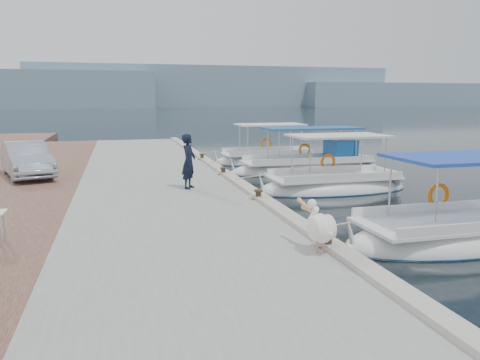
# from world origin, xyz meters

# --- Properties ---
(ground) EXTENTS (400.00, 400.00, 0.00)m
(ground) POSITION_xyz_m (0.00, 0.00, 0.00)
(ground) COLOR black
(ground) RESTS_ON ground
(concrete_quay) EXTENTS (6.00, 40.00, 0.50)m
(concrete_quay) POSITION_xyz_m (-3.00, 5.00, 0.25)
(concrete_quay) COLOR gray
(concrete_quay) RESTS_ON ground
(quay_curb) EXTENTS (0.44, 40.00, 0.12)m
(quay_curb) POSITION_xyz_m (-0.22, 5.00, 0.56)
(quay_curb) COLOR #A7A394
(quay_curb) RESTS_ON concrete_quay
(cobblestone_strip) EXTENTS (4.00, 40.00, 0.50)m
(cobblestone_strip) POSITION_xyz_m (-8.00, 5.00, 0.25)
(cobblestone_strip) COLOR brown
(cobblestone_strip) RESTS_ON ground
(distant_hills) EXTENTS (330.00, 60.00, 18.00)m
(distant_hills) POSITION_xyz_m (29.61, 201.49, 7.61)
(distant_hills) COLOR gray
(distant_hills) RESTS_ON ground
(fishing_caique_b) EXTENTS (6.20, 2.51, 2.83)m
(fishing_caique_b) POSITION_xyz_m (3.69, -2.51, 0.12)
(fishing_caique_b) COLOR white
(fishing_caique_b) RESTS_ON ground
(fishing_caique_c) EXTENTS (6.28, 2.49, 2.83)m
(fishing_caique_c) POSITION_xyz_m (3.73, 4.64, 0.12)
(fishing_caique_c) COLOR white
(fishing_caique_c) RESTS_ON ground
(fishing_caique_d) EXTENTS (8.06, 2.31, 2.83)m
(fishing_caique_d) POSITION_xyz_m (4.73, 9.42, 0.18)
(fishing_caique_d) COLOR white
(fishing_caique_d) RESTS_ON ground
(fishing_caique_e) EXTENTS (6.28, 2.35, 2.83)m
(fishing_caique_e) POSITION_xyz_m (3.73, 13.15, 0.12)
(fishing_caique_e) COLOR white
(fishing_caique_e) RESTS_ON ground
(mooring_bollards) EXTENTS (0.28, 20.28, 0.33)m
(mooring_bollards) POSITION_xyz_m (-0.35, 1.50, 0.69)
(mooring_bollards) COLOR black
(mooring_bollards) RESTS_ON concrete_quay
(pelican) EXTENTS (0.55, 1.36, 1.05)m
(pelican) POSITION_xyz_m (-0.60, -3.64, 1.04)
(pelican) COLOR tan
(pelican) RESTS_ON concrete_quay
(fisherman) EXTENTS (0.74, 0.84, 1.92)m
(fisherman) POSITION_xyz_m (-2.15, 3.98, 1.46)
(fisherman) COLOR black
(fisherman) RESTS_ON concrete_quay
(parked_car) EXTENTS (2.77, 4.57, 1.42)m
(parked_car) POSITION_xyz_m (-8.13, 8.16, 1.21)
(parked_car) COLOR #A9B5C1
(parked_car) RESTS_ON cobblestone_strip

